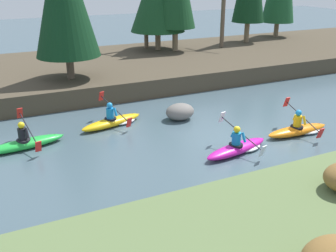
% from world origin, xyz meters
% --- Properties ---
extents(ground_plane, '(90.00, 90.00, 0.00)m').
position_xyz_m(ground_plane, '(0.00, 0.00, 0.00)').
color(ground_plane, '#425660').
extents(riverbank_far, '(44.00, 10.03, 0.93)m').
position_xyz_m(riverbank_far, '(0.00, 10.96, 0.46)').
color(riverbank_far, '#473D2D').
rests_on(riverbank_far, ground).
extents(bare_tree_mid_upstream, '(2.74, 2.70, 4.89)m').
position_xyz_m(bare_tree_mid_upstream, '(6.75, 12.03, 3.24)').
color(bare_tree_mid_upstream, brown).
rests_on(bare_tree_mid_upstream, riverbank_far).
extents(kayaker_lead, '(2.77, 2.06, 1.20)m').
position_xyz_m(kayaker_lead, '(2.30, -0.52, 0.20)').
color(kayaker_lead, orange).
rests_on(kayaker_lead, ground).
extents(kayaker_middle, '(2.79, 2.06, 1.20)m').
position_xyz_m(kayaker_middle, '(-0.74, -0.87, 0.20)').
color(kayaker_middle, '#C61999').
rests_on(kayaker_middle, ground).
extents(kayaker_trailing, '(2.77, 2.04, 1.20)m').
position_xyz_m(kayaker_trailing, '(-3.82, 3.39, 0.20)').
color(kayaker_trailing, yellow).
rests_on(kayaker_trailing, ground).
extents(kayaker_far_back, '(2.80, 2.07, 1.20)m').
position_xyz_m(kayaker_far_back, '(-7.30, 2.61, 0.22)').
color(kayaker_far_back, green).
rests_on(kayaker_far_back, ground).
extents(boulder_midstream, '(1.23, 0.96, 0.69)m').
position_xyz_m(boulder_midstream, '(-1.11, 2.85, 0.35)').
color(boulder_midstream, slate).
rests_on(boulder_midstream, ground).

